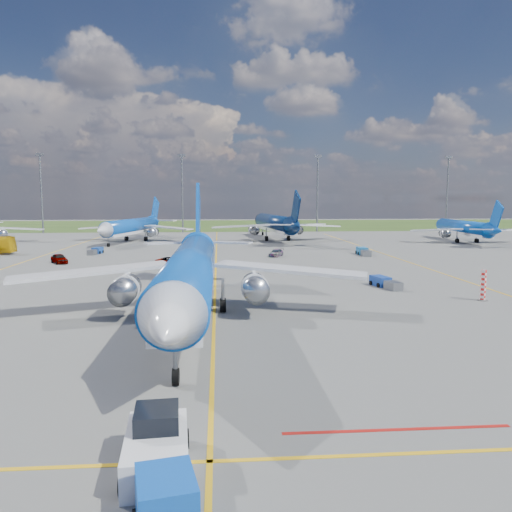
{
  "coord_description": "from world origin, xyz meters",
  "views": [
    {
      "loc": [
        0.4,
        -37.87,
        9.87
      ],
      "look_at": [
        4.25,
        12.82,
        4.0
      ],
      "focal_mm": 35.0,
      "sensor_mm": 36.0,
      "label": 1
    }
  ],
  "objects": [
    {
      "name": "ground",
      "position": [
        0.0,
        0.0,
        0.0
      ],
      "size": [
        400.0,
        400.0,
        0.0
      ],
      "primitive_type": "plane",
      "color": "#5A5A57",
      "rests_on": "ground"
    },
    {
      "name": "grass_strip",
      "position": [
        0.0,
        150.0,
        0.0
      ],
      "size": [
        400.0,
        80.0,
        0.01
      ],
      "primitive_type": "cube",
      "color": "#2D4719",
      "rests_on": "ground"
    },
    {
      "name": "taxiway_lines",
      "position": [
        0.17,
        27.7,
        0.01
      ],
      "size": [
        60.25,
        160.0,
        0.02
      ],
      "color": "gold",
      "rests_on": "ground"
    },
    {
      "name": "floodlight_masts",
      "position": [
        10.0,
        110.0,
        12.56
      ],
      "size": [
        202.2,
        0.5,
        22.7
      ],
      "color": "slate",
      "rests_on": "ground"
    },
    {
      "name": "warning_post",
      "position": [
        26.0,
        8.0,
        1.5
      ],
      "size": [
        0.5,
        0.5,
        3.0
      ],
      "primitive_type": "cylinder",
      "color": "red",
      "rests_on": "ground"
    },
    {
      "name": "bg_jet_nnw",
      "position": [
        -19.38,
        78.1,
        0.0
      ],
      "size": [
        36.51,
        43.54,
        10.03
      ],
      "primitive_type": null,
      "rotation": [
        0.0,
        0.0,
        -0.21
      ],
      "color": "#0C4AAD",
      "rests_on": "ground"
    },
    {
      "name": "bg_jet_n",
      "position": [
        14.02,
        81.45,
        0.0
      ],
      "size": [
        37.6,
        46.6,
        11.28
      ],
      "primitive_type": null,
      "rotation": [
        0.0,
        0.0,
        3.26
      ],
      "color": "#081D43",
      "rests_on": "ground"
    },
    {
      "name": "bg_jet_ne",
      "position": [
        56.31,
        72.19,
        0.0
      ],
      "size": [
        29.53,
        37.38,
        9.31
      ],
      "primitive_type": null,
      "rotation": [
        0.0,
        0.0,
        3.07
      ],
      "color": "#0C4AAD",
      "rests_on": "ground"
    },
    {
      "name": "main_airliner",
      "position": [
        -1.92,
        2.35,
        0.0
      ],
      "size": [
        32.98,
        43.29,
        11.34
      ],
      "primitive_type": null,
      "rotation": [
        0.0,
        0.0,
        0.0
      ],
      "color": "#0C4AAD",
      "rests_on": "ground"
    },
    {
      "name": "pushback_tug",
      "position": [
        -1.93,
        -20.22,
        0.83
      ],
      "size": [
        2.58,
        6.11,
        2.04
      ],
      "rotation": [
        0.0,
        0.0,
        0.08
      ],
      "color": "silver",
      "rests_on": "ground"
    },
    {
      "name": "uld_container",
      "position": [
        -1.22,
        -23.82,
        0.85
      ],
      "size": [
        2.11,
        2.44,
        1.71
      ],
      "primitive_type": "cube",
      "rotation": [
        0.0,
        0.0,
        0.21
      ],
      "color": "#0C4AB4",
      "rests_on": "ground"
    },
    {
      "name": "service_car_a",
      "position": [
        -23.94,
        39.95,
        0.74
      ],
      "size": [
        3.78,
        4.6,
        1.48
      ],
      "primitive_type": "imported",
      "rotation": [
        0.0,
        0.0,
        0.56
      ],
      "color": "#999999",
      "rests_on": "ground"
    },
    {
      "name": "service_car_b",
      "position": [
        -6.52,
        35.53,
        0.65
      ],
      "size": [
        4.81,
        2.42,
        1.31
      ],
      "primitive_type": "imported",
      "rotation": [
        0.0,
        0.0,
        1.62
      ],
      "color": "#999999",
      "rests_on": "ground"
    },
    {
      "name": "service_car_c",
      "position": [
        10.28,
        46.58,
        0.61
      ],
      "size": [
        3.3,
        4.52,
        1.22
      ],
      "primitive_type": "imported",
      "rotation": [
        0.0,
        0.0,
        -0.43
      ],
      "color": "#999999",
      "rests_on": "ground"
    },
    {
      "name": "baggage_tug_w",
      "position": [
        18.93,
        15.89,
        0.52
      ],
      "size": [
        2.41,
        5.1,
        1.11
      ],
      "rotation": [
        0.0,
        0.0,
        0.23
      ],
      "color": "navy",
      "rests_on": "ground"
    },
    {
      "name": "baggage_tug_c",
      "position": [
        -21.54,
        52.7,
        0.51
      ],
      "size": [
        1.88,
        5.0,
        1.09
      ],
      "rotation": [
        0.0,
        0.0,
        -0.12
      ],
      "color": "#194396",
      "rests_on": "ground"
    },
    {
      "name": "baggage_tug_e",
      "position": [
        25.8,
        47.44,
        0.59
      ],
      "size": [
        1.81,
        5.68,
        1.26
      ],
      "rotation": [
        0.0,
        0.0,
        -0.06
      ],
      "color": "#1B68A5",
      "rests_on": "ground"
    }
  ]
}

